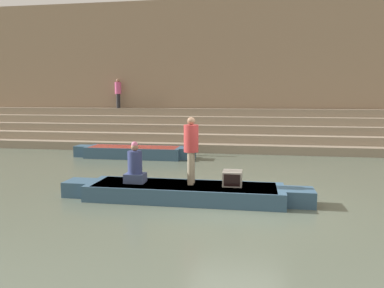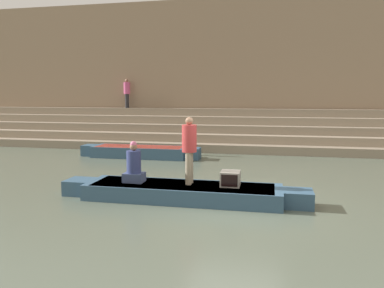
# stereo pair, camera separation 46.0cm
# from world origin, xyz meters

# --- Properties ---
(ground_plane) EXTENTS (120.00, 120.00, 0.00)m
(ground_plane) POSITION_xyz_m (0.00, 0.00, 0.00)
(ground_plane) COLOR #566051
(ghat_steps) EXTENTS (36.00, 3.46, 1.97)m
(ghat_steps) POSITION_xyz_m (0.00, 9.92, 0.72)
(ghat_steps) COLOR gray
(ghat_steps) RESTS_ON ground
(back_wall) EXTENTS (34.20, 1.28, 7.84)m
(back_wall) POSITION_xyz_m (0.00, 11.78, 3.89)
(back_wall) COLOR #937A60
(back_wall) RESTS_ON ground
(rowboat_main) EXTENTS (6.47, 1.44, 0.40)m
(rowboat_main) POSITION_xyz_m (-1.35, -0.13, 0.22)
(rowboat_main) COLOR #33516B
(rowboat_main) RESTS_ON ground
(person_standing) EXTENTS (0.38, 0.38, 1.73)m
(person_standing) POSITION_xyz_m (-1.20, 0.00, 1.40)
(person_standing) COLOR gray
(person_standing) RESTS_ON rowboat_main
(person_rowing) EXTENTS (0.53, 0.42, 1.09)m
(person_rowing) POSITION_xyz_m (-2.67, -0.10, 0.83)
(person_rowing) COLOR #3D4C75
(person_rowing) RESTS_ON rowboat_main
(tv_set) EXTENTS (0.49, 0.49, 0.38)m
(tv_set) POSITION_xyz_m (-0.13, -0.03, 0.59)
(tv_set) COLOR #9E998E
(tv_set) RESTS_ON rowboat_main
(moored_boat_shore) EXTENTS (5.31, 1.25, 0.48)m
(moored_boat_shore) POSITION_xyz_m (-4.72, 6.01, 0.25)
(moored_boat_shore) COLOR #33516B
(moored_boat_shore) RESTS_ON ground
(mooring_post) EXTENTS (0.16, 0.16, 1.22)m
(mooring_post) POSITION_xyz_m (-2.57, 7.02, 0.61)
(mooring_post) COLOR brown
(mooring_post) RESTS_ON ground
(person_on_steps) EXTENTS (0.35, 0.35, 1.63)m
(person_on_steps) POSITION_xyz_m (-7.19, 10.84, 2.90)
(person_on_steps) COLOR #28282D
(person_on_steps) RESTS_ON ghat_steps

